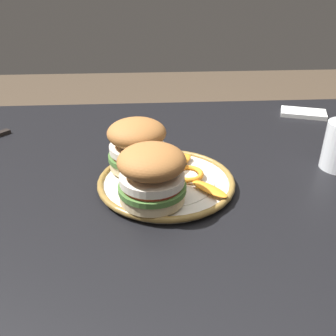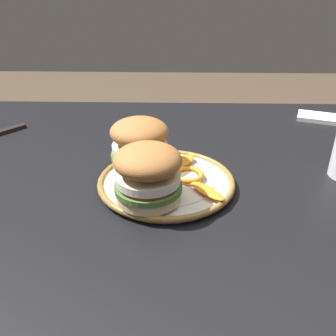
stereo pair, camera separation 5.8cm
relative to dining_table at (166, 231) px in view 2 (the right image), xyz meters
The scene contains 8 objects.
dining_table is the anchor object (origin of this frame).
dinner_plate 0.10m from the dining_table, 83.82° to the left, with size 0.26×0.26×0.02m.
sandwich_half_left 0.16m from the dining_table, 125.66° to the right, with size 0.14×0.14×0.10m.
sandwich_half_right 0.18m from the dining_table, 123.17° to the left, with size 0.14×0.14×0.10m.
orange_peel_curled 0.12m from the dining_table, 39.73° to the left, with size 0.07×0.07×0.01m.
orange_peel_strip_long 0.13m from the dining_table, 14.76° to the right, with size 0.07×0.08×0.01m.
orange_peel_strip_short 0.15m from the dining_table, 71.29° to the left, with size 0.07×0.08×0.01m.
folded_napkin 0.60m from the dining_table, 43.70° to the left, with size 0.13×0.07×0.01m, color white.
Camera 2 is at (0.02, -0.58, 1.09)m, focal length 38.89 mm.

